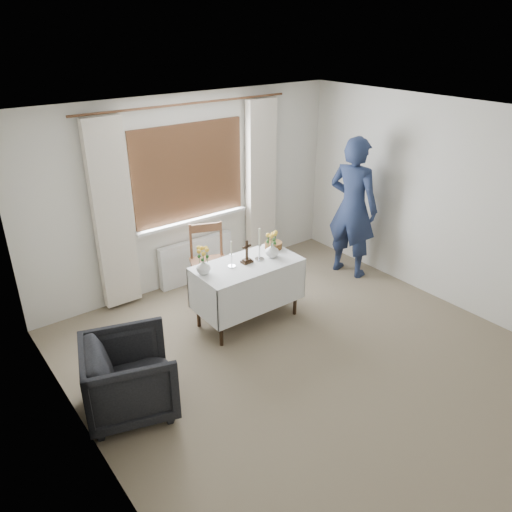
{
  "coord_description": "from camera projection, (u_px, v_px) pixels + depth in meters",
  "views": [
    {
      "loc": [
        -3.07,
        -2.98,
        3.3
      ],
      "look_at": [
        -0.08,
        0.96,
        0.94
      ],
      "focal_mm": 35.0,
      "sensor_mm": 36.0,
      "label": 1
    }
  ],
  "objects": [
    {
      "name": "ground",
      "position": [
        317.0,
        366.0,
        5.24
      ],
      "size": [
        5.0,
        5.0,
        0.0
      ],
      "primitive_type": "plane",
      "color": "#7C7056",
      "rests_on": "ground"
    },
    {
      "name": "altar_table",
      "position": [
        248.0,
        292.0,
        5.87
      ],
      "size": [
        1.24,
        0.64,
        0.76
      ],
      "primitive_type": "cube",
      "color": "white",
      "rests_on": "ground"
    },
    {
      "name": "wooden_chair",
      "position": [
        210.0,
        265.0,
        6.29
      ],
      "size": [
        0.59,
        0.59,
        0.98
      ],
      "primitive_type": null,
      "rotation": [
        0.0,
        0.0,
        -0.37
      ],
      "color": "brown",
      "rests_on": "ground"
    },
    {
      "name": "armchair",
      "position": [
        130.0,
        377.0,
        4.52
      ],
      "size": [
        1.0,
        0.98,
        0.73
      ],
      "primitive_type": "imported",
      "rotation": [
        0.0,
        0.0,
        1.27
      ],
      "color": "black",
      "rests_on": "ground"
    },
    {
      "name": "person",
      "position": [
        353.0,
        208.0,
        6.77
      ],
      "size": [
        0.63,
        0.81,
        1.95
      ],
      "primitive_type": "imported",
      "rotation": [
        0.0,
        0.0,
        1.82
      ],
      "color": "navy",
      "rests_on": "ground"
    },
    {
      "name": "radiator",
      "position": [
        196.0,
        260.0,
        6.85
      ],
      "size": [
        1.1,
        0.1,
        0.6
      ],
      "primitive_type": "cube",
      "color": "white",
      "rests_on": "ground"
    },
    {
      "name": "wooden_cross",
      "position": [
        247.0,
        252.0,
        5.67
      ],
      "size": [
        0.13,
        0.1,
        0.28
      ],
      "primitive_type": null,
      "rotation": [
        0.0,
        0.0,
        0.05
      ],
      "color": "black",
      "rests_on": "altar_table"
    },
    {
      "name": "candlestick_left",
      "position": [
        232.0,
        254.0,
        5.57
      ],
      "size": [
        0.11,
        0.11,
        0.31
      ],
      "primitive_type": null,
      "rotation": [
        0.0,
        0.0,
        0.35
      ],
      "color": "silver",
      "rests_on": "altar_table"
    },
    {
      "name": "candlestick_right",
      "position": [
        260.0,
        244.0,
        5.72
      ],
      "size": [
        0.12,
        0.12,
        0.39
      ],
      "primitive_type": null,
      "rotation": [
        0.0,
        0.0,
        -0.05
      ],
      "color": "silver",
      "rests_on": "altar_table"
    },
    {
      "name": "flower_vase_left",
      "position": [
        203.0,
        267.0,
        5.45
      ],
      "size": [
        0.18,
        0.18,
        0.17
      ],
      "primitive_type": "imported",
      "rotation": [
        0.0,
        0.0,
        -0.14
      ],
      "color": "silver",
      "rests_on": "altar_table"
    },
    {
      "name": "flower_vase_right",
      "position": [
        272.0,
        250.0,
        5.84
      ],
      "size": [
        0.21,
        0.21,
        0.17
      ],
      "primitive_type": "imported",
      "rotation": [
        0.0,
        0.0,
        0.42
      ],
      "color": "silver",
      "rests_on": "altar_table"
    },
    {
      "name": "wicker_basket",
      "position": [
        273.0,
        245.0,
        6.07
      ],
      "size": [
        0.23,
        0.23,
        0.08
      ],
      "primitive_type": "cylinder",
      "rotation": [
        0.0,
        0.0,
        0.11
      ],
      "color": "brown",
      "rests_on": "altar_table"
    }
  ]
}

